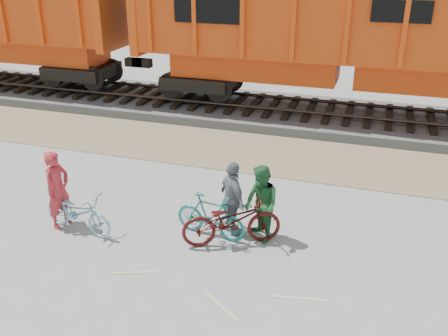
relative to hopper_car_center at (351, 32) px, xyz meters
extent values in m
plane|color=#9E9E99|center=(-1.74, -9.00, -3.01)|extent=(120.00, 120.00, 0.00)
cube|color=#A08363|center=(-1.74, -3.50, -3.00)|extent=(120.00, 3.00, 0.02)
cube|color=slate|center=(-1.74, 0.00, -2.86)|extent=(120.00, 4.00, 0.30)
cube|color=black|center=(-8.24, 0.00, -2.65)|extent=(0.22, 2.60, 0.12)
cube|color=black|center=(-1.74, 0.00, -2.65)|extent=(0.22, 2.60, 0.12)
cylinder|color=#382821|center=(-1.74, -0.72, -2.53)|extent=(120.00, 0.12, 0.12)
cylinder|color=#382821|center=(-1.74, 0.72, -2.53)|extent=(120.00, 0.12, 0.12)
cube|color=#DB430D|center=(-8.15, 0.00, 0.63)|extent=(0.30, 3.06, 3.10)
cube|color=black|center=(0.00, 0.00, -2.07)|extent=(11.20, 2.20, 0.80)
cube|color=#CD410E|center=(0.00, 0.00, -1.22)|extent=(11.76, 1.65, 0.90)
cube|color=#CD410E|center=(0.00, 0.00, 0.53)|extent=(14.00, 3.00, 2.60)
cube|color=#DB430D|center=(-6.85, 0.00, 0.63)|extent=(0.30, 3.06, 3.10)
cube|color=black|center=(-4.20, -1.58, 0.73)|extent=(2.20, 0.04, 0.90)
imported|color=#77B9D2|center=(-4.51, -8.82, -2.57)|extent=(1.75, 0.86, 0.88)
imported|color=#1B7675|center=(-1.84, -8.16, -2.54)|extent=(1.60, 0.67, 0.93)
imported|color=#450E0D|center=(-1.35, -8.31, -2.49)|extent=(2.08, 1.51, 1.04)
imported|color=red|center=(-5.01, -8.72, -2.16)|extent=(0.49, 0.67, 1.69)
imported|color=#276834|center=(-0.84, -7.96, -2.21)|extent=(0.98, 0.98, 1.60)
imported|color=gray|center=(-1.45, -7.91, -2.21)|extent=(0.92, 0.95, 1.60)
camera|label=1|loc=(1.14, -16.49, 2.48)|focal=40.00mm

